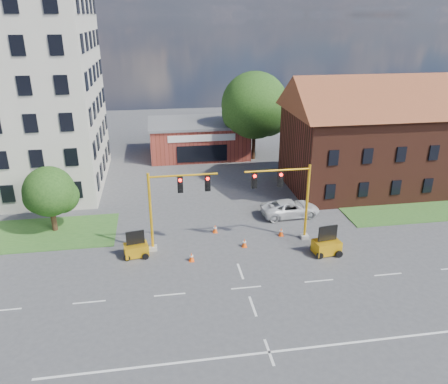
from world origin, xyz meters
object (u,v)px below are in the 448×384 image
at_px(trailer_west, 136,249).
at_px(signal_mast_west, 173,201).
at_px(pickup_white, 290,208).
at_px(trailer_east, 327,245).
at_px(signal_mast_east, 287,194).

bearing_deg(trailer_west, signal_mast_west, 4.12).
height_order(trailer_west, pickup_white, trailer_west).
bearing_deg(signal_mast_west, trailer_east, -13.07).
xyz_separation_m(signal_mast_east, trailer_west, (-11.57, -0.72, -3.31)).
bearing_deg(pickup_white, trailer_west, 107.78).
xyz_separation_m(signal_mast_east, trailer_east, (2.45, -2.59, -3.23)).
xyz_separation_m(signal_mast_west, trailer_west, (-2.86, -0.72, -3.31)).
height_order(signal_mast_west, trailer_east, signal_mast_west).
height_order(signal_mast_east, trailer_east, signal_mast_east).
height_order(signal_mast_west, pickup_white, signal_mast_west).
bearing_deg(pickup_white, signal_mast_east, 154.96).
bearing_deg(signal_mast_west, pickup_white, 22.13).
xyz_separation_m(signal_mast_west, trailer_east, (11.16, -2.59, -3.23)).
relative_size(trailer_west, trailer_east, 0.89).
height_order(trailer_east, pickup_white, trailer_east).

